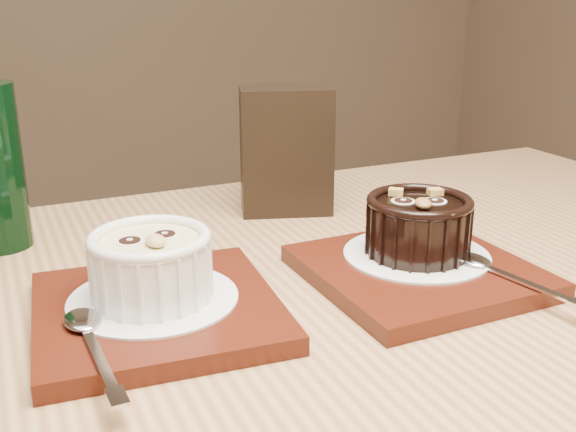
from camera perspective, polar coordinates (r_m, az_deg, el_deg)
name	(u,v)px	position (r m, az deg, el deg)	size (l,w,h in m)	color
tray_left	(157,311)	(0.53, -11.00, -7.89)	(0.18, 0.18, 0.01)	#4A170C
doily_left	(153,298)	(0.53, -11.32, -6.84)	(0.13, 0.13, 0.00)	white
ramekin_white	(151,263)	(0.52, -11.52, -3.90)	(0.09, 0.09, 0.06)	white
spoon_left	(92,341)	(0.47, -16.23, -10.16)	(0.03, 0.13, 0.01)	silver
tray_right	(418,272)	(0.60, 10.93, -4.64)	(0.18, 0.18, 0.01)	#4A170C
doily_right	(416,254)	(0.61, 10.81, -3.20)	(0.13, 0.13, 0.00)	white
ramekin_dark	(418,223)	(0.60, 10.98, -0.58)	(0.09, 0.09, 0.06)	black
spoon_right	(505,273)	(0.59, 17.89, -4.58)	(0.03, 0.13, 0.01)	silver
condiment_stand	(286,150)	(0.75, -0.17, 5.58)	(0.10, 0.06, 0.14)	black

